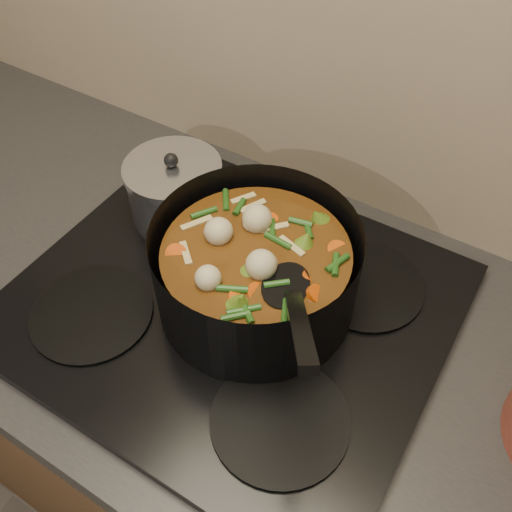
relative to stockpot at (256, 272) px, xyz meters
The scene contains 4 objects.
counter 0.54m from the stockpot, 151.17° to the right, with size 2.64×0.64×0.91m.
stovetop 0.08m from the stockpot, 151.17° to the right, with size 0.62×0.54×0.03m.
stockpot is the anchor object (origin of this frame).
saucepan 0.23m from the stockpot, 157.45° to the left, with size 0.16×0.16×0.13m.
Camera 1 is at (0.31, 1.51, 1.61)m, focal length 40.00 mm.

